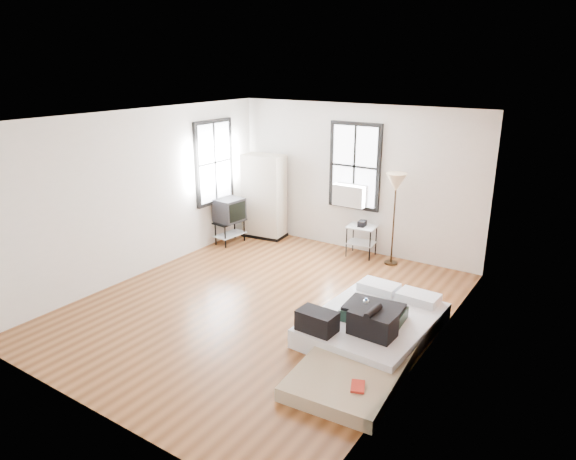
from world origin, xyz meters
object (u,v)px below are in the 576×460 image
Objects in this scene: wardrobe at (264,196)px; side_table at (362,232)px; floor_lamp at (396,187)px; mattress_bare at (363,349)px; tv_stand at (230,212)px; mattress_main at (372,322)px.

side_table is at bearing -4.53° from wardrobe.
wardrobe reaches higher than side_table.
wardrobe is at bearing 180.00° from floor_lamp.
tv_stand is (-4.12, 2.44, 0.52)m from mattress_bare.
mattress_bare is at bearing -73.16° from mattress_main.
side_table is at bearing 121.01° from mattress_main.
wardrobe reaches higher than tv_stand.
floor_lamp is at bearing 109.50° from mattress_main.
floor_lamp is (-0.78, 2.54, 1.27)m from mattress_main.
wardrobe is (-3.63, 2.54, 0.69)m from mattress_main.
mattress_main is 0.92× the size of mattress_bare.
side_table reaches higher than mattress_main.
floor_lamp is at bearing -6.35° from wardrobe.
floor_lamp is 1.81× the size of tv_stand.
floor_lamp reaches higher than mattress_main.
wardrobe is at bearing 71.29° from tv_stand.
wardrobe is 2.91m from floor_lamp.
mattress_bare is 5.01m from wardrobe.
mattress_main is 4.49m from wardrobe.
mattress_main is 1.20× the size of floor_lamp.
mattress_bare is 4.82m from tv_stand.
tv_stand is (-3.18, -0.74, -0.78)m from floor_lamp.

